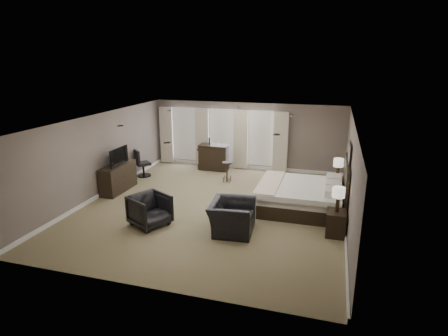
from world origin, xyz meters
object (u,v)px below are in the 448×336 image
(lamp_far, at_px, (338,169))
(desk_chair, at_px, (143,163))
(tv, at_px, (117,163))
(nightstand_near, at_px, (336,223))
(bar_counter, at_px, (214,157))
(armchair_far, at_px, (150,209))
(armchair_near, at_px, (232,212))
(bar_stool_left, at_px, (202,159))
(lamp_near, at_px, (338,200))
(bed, at_px, (305,185))
(nightstand_far, at_px, (336,187))
(bar_stool_right, at_px, (227,172))
(dresser, at_px, (118,178))

(lamp_far, height_order, desk_chair, lamp_far)
(lamp_far, distance_m, tv, 7.10)
(lamp_far, bearing_deg, nightstand_near, -90.00)
(nightstand_near, relative_size, bar_counter, 0.54)
(armchair_far, bearing_deg, nightstand_near, -53.63)
(tv, distance_m, armchair_near, 4.78)
(bar_stool_left, bearing_deg, lamp_near, -41.27)
(bed, height_order, nightstand_far, bed)
(lamp_near, bearing_deg, desk_chair, 156.54)
(bed, relative_size, nightstand_near, 3.82)
(nightstand_near, bearing_deg, nightstand_far, 90.00)
(lamp_near, relative_size, desk_chair, 0.61)
(bed, relative_size, lamp_near, 3.78)
(nightstand_far, bearing_deg, bar_stool_right, 174.33)
(bed, xyz_separation_m, nightstand_far, (0.89, 1.45, -0.47))
(nightstand_far, relative_size, lamp_near, 0.92)
(lamp_near, relative_size, tv, 0.63)
(bed, height_order, bar_counter, bed)
(nightstand_far, height_order, tv, tv)
(dresser, xyz_separation_m, armchair_near, (4.39, -1.85, 0.08))
(armchair_near, xyz_separation_m, armchair_far, (-2.15, -0.26, -0.07))
(dresser, height_order, bar_stool_left, dresser)
(armchair_near, relative_size, bar_stool_left, 1.45)
(bed, height_order, bar_stool_right, bed)
(bar_stool_left, distance_m, desk_chair, 2.33)
(bar_counter, bearing_deg, bed, -39.68)
(tv, bearing_deg, armchair_near, -112.90)
(armchair_far, relative_size, bar_stool_right, 1.28)
(bar_stool_right, bearing_deg, lamp_far, -5.67)
(lamp_far, distance_m, armchair_near, 4.27)
(bed, distance_m, bar_counter, 4.88)
(nightstand_far, relative_size, bar_stool_left, 0.69)
(lamp_near, distance_m, dresser, 7.06)
(tv, height_order, bar_counter, tv)
(tv, relative_size, bar_counter, 0.86)
(tv, bearing_deg, bar_counter, -35.20)
(dresser, bearing_deg, bed, 1.10)
(nightstand_near, xyz_separation_m, dresser, (-6.92, 1.33, 0.14))
(bar_counter, bearing_deg, tv, -125.20)
(dresser, distance_m, desk_chair, 1.66)
(desk_chair, bearing_deg, armchair_near, -176.94)
(armchair_near, bearing_deg, bed, -44.36)
(nightstand_far, xyz_separation_m, desk_chair, (-6.89, 0.09, 0.23))
(nightstand_near, distance_m, lamp_far, 2.96)
(armchair_far, relative_size, desk_chair, 0.89)
(lamp_near, relative_size, armchair_near, 0.52)
(bar_stool_left, height_order, bar_stool_right, bar_stool_left)
(nightstand_far, distance_m, desk_chair, 6.89)
(nightstand_far, bearing_deg, bar_stool_left, 162.73)
(lamp_near, xyz_separation_m, armchair_near, (-2.53, -0.52, -0.41))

